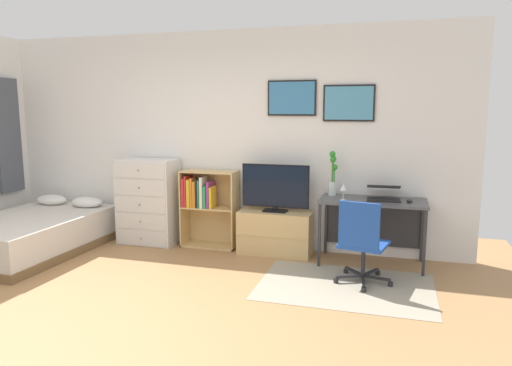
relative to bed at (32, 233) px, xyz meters
The scene contains 14 objects.
ground_plane 2.54m from the bed, 33.37° to the right, with size 7.20×7.20×0.00m, color #A87A4C.
wall_back_with_posters 2.63m from the bed, 25.91° to the left, with size 6.12×0.09×2.70m.
area_rug 3.83m from the bed, ahead, with size 1.70×1.20×0.01m, color #9E937F.
bed is the anchor object (origin of this frame).
dresser 1.45m from the bed, 32.67° to the left, with size 0.75×0.46×1.10m.
bookshelf 2.15m from the bed, 22.89° to the left, with size 0.71×0.30×0.97m.
tv_stand 2.99m from the bed, 15.04° to the left, with size 0.88×0.41×0.52m.
television 3.04m from the bed, 14.63° to the left, with size 0.82×0.16×0.57m.
desk 4.11m from the bed, 10.83° to the left, with size 1.16×0.57×0.74m.
office_chair 3.96m from the bed, ahead, with size 0.58×0.57×0.86m.
laptop 4.25m from the bed, 10.48° to the left, with size 0.38×0.41×0.16m.
computer_mouse 4.49m from the bed, ahead, with size 0.06×0.10×0.03m, color #262628.
bamboo_vase 3.73m from the bed, 13.45° to the left, with size 0.10×0.10×0.52m.
wine_glass 3.81m from the bed, ahead, with size 0.07×0.07×0.18m.
Camera 1 is at (2.12, -3.22, 1.74)m, focal length 33.13 mm.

